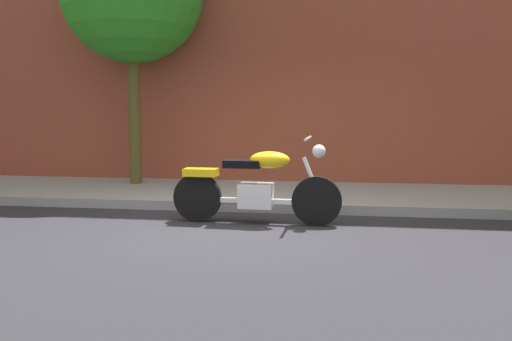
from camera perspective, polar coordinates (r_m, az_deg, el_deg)
name	(u,v)px	position (r m, az deg, el deg)	size (l,w,h in m)	color
ground_plane	(229,231)	(7.04, -2.70, -6.05)	(60.00, 60.00, 0.00)	#28282D
sidewalk	(259,195)	(9.42, 0.26, -2.42)	(20.36, 2.48, 0.14)	#949494
motorcycle	(256,188)	(7.40, -0.01, -1.71)	(2.21, 0.70, 1.14)	black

